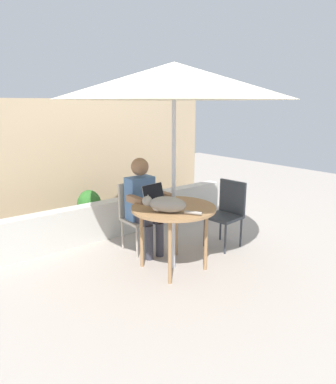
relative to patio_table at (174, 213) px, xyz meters
name	(u,v)px	position (x,y,z in m)	size (l,w,h in m)	color
ground_plane	(173,268)	(0.00, 0.00, -0.67)	(14.00, 14.00, 0.00)	#ADA399
fence_back	(86,162)	(0.00, 2.15, 0.29)	(4.51, 0.08, 1.93)	tan
planter_wall_low	(114,218)	(0.00, 1.35, -0.41)	(4.06, 0.20, 0.52)	beige
patio_table	(174,213)	(0.00, 0.00, 0.00)	(0.95, 0.95, 0.74)	#9E754C
patio_umbrella	(174,81)	(0.00, 0.00, 1.41)	(2.48, 2.48, 2.27)	#B7B7BC
chair_occupied	(137,211)	(0.00, 0.75, -0.17)	(0.40, 0.40, 0.87)	#B2A899
chair_empty	(228,209)	(1.00, 0.10, -0.17)	(0.44, 0.44, 0.87)	#33383F
person_seated	(143,201)	(0.00, 0.60, 0.01)	(0.48, 0.48, 1.21)	#4C72A5
laptop	(156,198)	(-0.06, 0.23, 0.13)	(0.33, 0.29, 0.21)	gray
cat	(165,204)	(-0.19, -0.10, 0.15)	(0.41, 0.56, 0.17)	gray
potted_plant_near_fence	(90,210)	(-0.23, 1.65, -0.33)	(0.34, 0.34, 0.65)	#33383D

